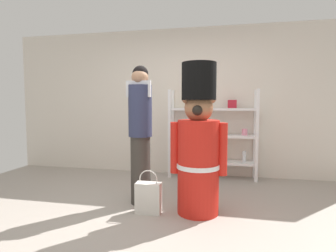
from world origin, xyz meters
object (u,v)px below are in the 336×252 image
Objects in this scene: person_shopper at (140,131)px; shopping_bag at (148,197)px; merchandise_shelf at (212,134)px; teddy_bear_guard at (198,146)px.

person_shopper reaches higher than shopping_bag.
merchandise_shelf is 0.87× the size of person_shopper.
merchandise_shelf is 1.65m from person_shopper.
teddy_bear_guard reaches higher than merchandise_shelf.
teddy_bear_guard is 0.78m from person_shopper.
person_shopper is at bearing 122.31° from shopping_bag.
merchandise_shelf is at bearing 87.22° from teddy_bear_guard.
merchandise_shelf is 0.88× the size of teddy_bear_guard.
teddy_bear_guard reaches higher than shopping_bag.
person_shopper is 3.44× the size of shopping_bag.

